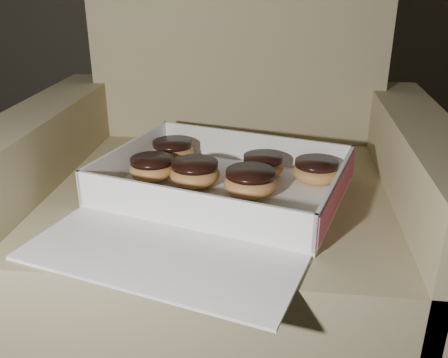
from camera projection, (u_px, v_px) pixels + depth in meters
name	position (u px, v px, depth m)	size (l,w,h in m)	color
armchair	(225.00, 224.00, 1.05)	(0.83, 0.70, 0.87)	tan
bakery_box	(216.00, 196.00, 0.87)	(0.52, 0.57, 0.07)	white
donut_a	(195.00, 173.00, 0.92)	(0.09, 0.09, 0.05)	#DE994D
donut_b	(152.00, 168.00, 0.95)	(0.09, 0.09, 0.04)	#DE994D
donut_c	(250.00, 182.00, 0.88)	(0.09, 0.09, 0.05)	#DE994D
donut_d	(173.00, 151.00, 1.03)	(0.09, 0.09, 0.04)	#DE994D
donut_e	(316.00, 171.00, 0.93)	(0.09, 0.09, 0.04)	#DE994D
donut_f	(263.00, 165.00, 0.96)	(0.08, 0.08, 0.04)	#DE994D
crumb_a	(246.00, 224.00, 0.79)	(0.01, 0.01, 0.00)	black
crumb_b	(196.00, 219.00, 0.80)	(0.01, 0.01, 0.00)	black
crumb_c	(127.00, 190.00, 0.90)	(0.01, 0.01, 0.00)	black
crumb_d	(282.00, 218.00, 0.81)	(0.01, 0.01, 0.00)	black
crumb_e	(101.00, 196.00, 0.88)	(0.01, 0.01, 0.00)	black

